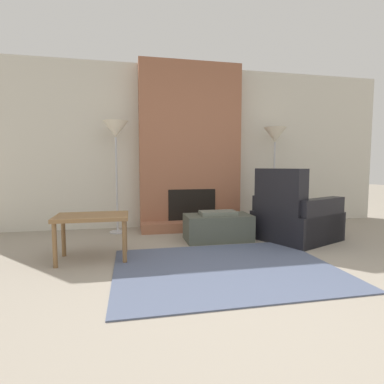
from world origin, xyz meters
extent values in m
plane|color=gray|center=(0.00, 0.00, 0.00)|extent=(24.00, 24.00, 0.00)
cube|color=beige|center=(0.00, 3.06, 1.30)|extent=(7.03, 0.06, 2.60)
cube|color=#935B42|center=(0.00, 2.88, 1.30)|extent=(1.61, 0.31, 2.60)
cube|color=#935B42|center=(0.00, 2.58, 0.07)|extent=(1.61, 0.28, 0.14)
cube|color=black|center=(0.00, 2.72, 0.39)|extent=(0.75, 0.02, 0.48)
cube|color=#474C42|center=(0.19, 1.94, 0.17)|extent=(0.88, 0.46, 0.35)
cube|color=#60665B|center=(0.19, 1.94, 0.37)|extent=(0.48, 0.25, 0.05)
cube|color=black|center=(1.26, 1.78, 0.19)|extent=(1.20, 1.15, 0.38)
cube|color=black|center=(0.92, 1.63, 0.48)|extent=(0.46, 0.71, 0.96)
cube|color=black|center=(1.40, 1.47, 0.29)|extent=(0.84, 0.49, 0.59)
cube|color=black|center=(1.12, 2.09, 0.29)|extent=(0.84, 0.49, 0.59)
cube|color=brown|center=(-1.35, 1.40, 0.46)|extent=(0.74, 0.47, 0.04)
cylinder|color=brown|center=(-1.68, 1.21, 0.22)|extent=(0.04, 0.04, 0.44)
cylinder|color=brown|center=(-1.02, 1.21, 0.22)|extent=(0.04, 0.04, 0.44)
cylinder|color=brown|center=(-1.68, 1.60, 0.22)|extent=(0.04, 0.04, 0.44)
cylinder|color=brown|center=(-1.02, 1.60, 0.22)|extent=(0.04, 0.04, 0.44)
cylinder|color=#ADADB2|center=(-1.15, 2.69, 0.01)|extent=(0.24, 0.24, 0.02)
cylinder|color=#ADADB2|center=(-1.15, 2.69, 0.72)|extent=(0.03, 0.03, 1.39)
cone|color=silver|center=(-1.15, 2.69, 1.53)|extent=(0.36, 0.36, 0.23)
cylinder|color=#ADADB2|center=(1.37, 2.69, 0.01)|extent=(0.24, 0.24, 0.02)
cylinder|color=#ADADB2|center=(1.37, 2.69, 0.70)|extent=(0.03, 0.03, 1.37)
cone|color=silver|center=(1.37, 2.69, 1.50)|extent=(0.36, 0.36, 0.23)
cube|color=#4C5670|center=(-0.06, 0.84, 0.01)|extent=(2.12, 1.62, 0.01)
camera|label=1|loc=(-0.94, -1.86, 1.00)|focal=28.00mm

